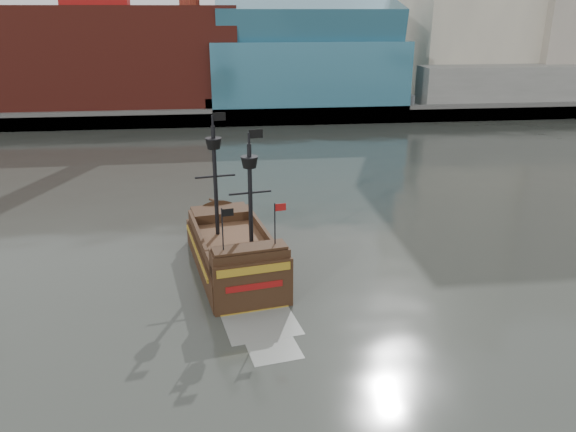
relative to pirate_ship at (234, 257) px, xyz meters
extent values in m
plane|color=#252823|center=(3.23, -12.85, -1.00)|extent=(400.00, 400.00, 0.00)
cube|color=slate|center=(3.23, 79.15, 0.00)|extent=(220.00, 60.00, 2.00)
cube|color=#4C4C49|center=(3.23, 49.65, 0.30)|extent=(220.00, 1.00, 2.60)
cube|color=maroon|center=(-18.77, 59.15, 8.50)|extent=(42.00, 18.00, 15.00)
cube|color=#306980|center=(13.23, 57.15, 6.00)|extent=(30.00, 16.00, 10.00)
cube|color=slate|center=(51.23, 53.15, 4.00)|extent=(40.00, 6.00, 6.00)
cube|color=#306980|center=(13.23, 57.15, 14.00)|extent=(28.00, 14.94, 8.78)
cube|color=black|center=(-0.05, 0.26, -0.44)|extent=(6.69, 12.06, 2.47)
cube|color=#432B18|center=(-0.05, 0.26, 0.94)|extent=(6.02, 10.85, 0.28)
cube|color=black|center=(-0.85, 4.75, 1.27)|extent=(4.38, 2.96, 0.95)
cube|color=black|center=(0.83, -4.60, 1.65)|extent=(4.71, 2.29, 1.71)
cube|color=black|center=(0.98, -5.46, 0.13)|extent=(4.62, 1.06, 3.80)
cube|color=olive|center=(1.00, -5.59, 1.65)|extent=(4.22, 0.83, 0.47)
cube|color=maroon|center=(1.00, -5.59, 0.61)|extent=(3.29, 0.66, 0.38)
cylinder|color=black|center=(-1.05, 1.53, 4.79)|extent=(0.31, 0.31, 7.41)
cylinder|color=black|center=(1.10, -1.27, 4.50)|extent=(0.31, 0.31, 6.84)
cone|color=black|center=(-1.05, 1.53, 7.35)|extent=(1.21, 1.21, 0.66)
cone|color=black|center=(1.10, -1.27, 6.78)|extent=(1.21, 1.21, 0.66)
cube|color=black|center=(-0.63, 1.60, 9.06)|extent=(0.85, 0.18, 0.52)
cube|color=black|center=(1.52, -1.20, 8.49)|extent=(0.85, 0.18, 0.52)
cube|color=gray|center=(1.26, -7.03, -1.00)|extent=(4.58, 4.08, 0.02)
camera|label=1|loc=(-0.46, -34.20, 15.46)|focal=35.00mm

